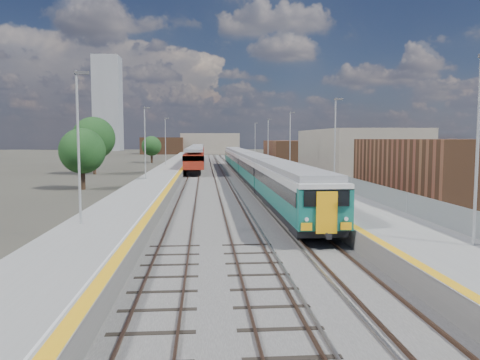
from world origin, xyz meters
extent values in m
plane|color=#47443A|center=(0.00, 50.00, 0.00)|extent=(320.00, 320.00, 0.00)
cube|color=#565451|center=(-2.25, 52.50, 0.03)|extent=(10.50, 155.00, 0.06)
cube|color=#4C3323|center=(0.78, 55.00, 0.11)|extent=(0.07, 160.00, 0.14)
cube|color=#4C3323|center=(2.22, 55.00, 0.11)|extent=(0.07, 160.00, 0.14)
cube|color=#4C3323|center=(-2.72, 55.00, 0.11)|extent=(0.07, 160.00, 0.14)
cube|color=#4C3323|center=(-1.28, 55.00, 0.11)|extent=(0.07, 160.00, 0.14)
cube|color=#4C3323|center=(-6.22, 55.00, 0.11)|extent=(0.07, 160.00, 0.14)
cube|color=#4C3323|center=(-4.78, 55.00, 0.11)|extent=(0.07, 160.00, 0.14)
cube|color=gray|center=(0.45, 55.00, 0.10)|extent=(0.08, 160.00, 0.10)
cube|color=gray|center=(-0.95, 55.00, 0.10)|extent=(0.08, 160.00, 0.10)
cube|color=black|center=(-2.00, -5.00, 0.04)|extent=(2.40, 0.22, 0.07)
cube|color=slate|center=(5.25, 52.50, 0.50)|extent=(4.70, 155.00, 1.00)
cube|color=gray|center=(5.25, 52.50, 1.00)|extent=(4.70, 155.00, 0.03)
cube|color=#F6AE15|center=(3.15, 52.50, 1.02)|extent=(0.40, 155.00, 0.01)
cube|color=gray|center=(7.45, 52.50, 1.60)|extent=(0.06, 155.00, 1.20)
cylinder|color=#9EA0A3|center=(6.60, 2.00, 4.77)|extent=(0.12, 0.12, 7.50)
cylinder|color=#9EA0A3|center=(6.60, 22.00, 4.77)|extent=(0.12, 0.12, 7.50)
cube|color=#4C4C4F|center=(6.85, 22.00, 8.42)|extent=(0.70, 0.18, 0.14)
cylinder|color=#9EA0A3|center=(6.60, 42.00, 4.77)|extent=(0.12, 0.12, 7.50)
cube|color=#4C4C4F|center=(6.85, 42.00, 8.42)|extent=(0.70, 0.18, 0.14)
cylinder|color=#9EA0A3|center=(6.60, 62.00, 4.77)|extent=(0.12, 0.12, 7.50)
cube|color=#4C4C4F|center=(6.85, 62.00, 8.42)|extent=(0.70, 0.18, 0.14)
cylinder|color=#9EA0A3|center=(6.60, 82.00, 4.77)|extent=(0.12, 0.12, 7.50)
cube|color=#4C4C4F|center=(6.85, 82.00, 8.42)|extent=(0.70, 0.18, 0.14)
cube|color=slate|center=(-9.05, 52.50, 0.50)|extent=(4.30, 155.00, 1.00)
cube|color=gray|center=(-9.05, 52.50, 1.00)|extent=(4.30, 155.00, 0.03)
cube|color=#F6AE15|center=(-7.15, 52.50, 1.02)|extent=(0.45, 155.00, 0.01)
cube|color=silver|center=(-7.50, 52.50, 1.03)|extent=(0.08, 155.00, 0.01)
cylinder|color=#9EA0A3|center=(-10.20, 8.00, 4.77)|extent=(0.12, 0.12, 7.50)
cube|color=#4C4C4F|center=(-9.95, 8.00, 8.42)|extent=(0.70, 0.18, 0.14)
cylinder|color=#9EA0A3|center=(-10.20, 34.00, 4.77)|extent=(0.12, 0.12, 7.50)
cube|color=#4C4C4F|center=(-9.95, 34.00, 8.42)|extent=(0.70, 0.18, 0.14)
cylinder|color=#9EA0A3|center=(-10.20, 60.00, 4.77)|extent=(0.12, 0.12, 7.50)
cube|color=#4C4C4F|center=(-9.95, 60.00, 8.42)|extent=(0.70, 0.18, 0.14)
cube|color=brown|center=(14.00, 18.00, 2.60)|extent=(9.00, 16.00, 5.20)
cube|color=gray|center=(16.00, 45.00, 3.20)|extent=(11.00, 22.00, 6.40)
cube|color=brown|center=(13.00, 78.00, 2.40)|extent=(8.00, 18.00, 4.80)
cube|color=gray|center=(-2.00, 150.00, 3.50)|extent=(20.00, 14.00, 7.00)
cube|color=brown|center=(-18.00, 145.00, 2.80)|extent=(14.00, 12.00, 5.60)
cube|color=gray|center=(-45.00, 190.00, 20.00)|extent=(11.00, 11.00, 40.00)
cube|color=black|center=(1.50, 14.71, 0.81)|extent=(2.51, 17.96, 0.42)
cube|color=#13655E|center=(1.50, 14.71, 1.55)|extent=(2.60, 17.96, 1.05)
cube|color=black|center=(1.50, 14.71, 2.38)|extent=(2.65, 17.96, 0.72)
cube|color=silver|center=(1.50, 14.71, 2.95)|extent=(2.60, 17.96, 0.44)
cube|color=gray|center=(1.50, 14.71, 3.33)|extent=(2.30, 17.96, 0.37)
cube|color=black|center=(1.50, 33.17, 0.81)|extent=(2.51, 17.96, 0.42)
cube|color=#13655E|center=(1.50, 33.17, 1.55)|extent=(2.60, 17.96, 1.05)
cube|color=black|center=(1.50, 33.17, 2.38)|extent=(2.65, 17.96, 0.72)
cube|color=silver|center=(1.50, 33.17, 2.95)|extent=(2.60, 17.96, 0.44)
cube|color=gray|center=(1.50, 33.17, 3.33)|extent=(2.30, 17.96, 0.37)
cube|color=black|center=(1.50, 51.64, 0.81)|extent=(2.51, 17.96, 0.42)
cube|color=#13655E|center=(1.50, 51.64, 1.55)|extent=(2.60, 17.96, 1.05)
cube|color=black|center=(1.50, 51.64, 2.38)|extent=(2.65, 17.96, 0.72)
cube|color=silver|center=(1.50, 51.64, 2.95)|extent=(2.60, 17.96, 0.44)
cube|color=gray|center=(1.50, 51.64, 3.33)|extent=(2.30, 17.96, 0.37)
cube|color=black|center=(1.50, 70.10, 0.81)|extent=(2.51, 17.96, 0.42)
cube|color=#13655E|center=(1.50, 70.10, 1.55)|extent=(2.60, 17.96, 1.05)
cube|color=black|center=(1.50, 70.10, 2.38)|extent=(2.65, 17.96, 0.72)
cube|color=silver|center=(1.50, 70.10, 2.95)|extent=(2.60, 17.96, 0.44)
cube|color=gray|center=(1.50, 70.10, 3.33)|extent=(2.30, 17.96, 0.37)
cube|color=#13655E|center=(1.50, 5.50, 1.98)|extent=(2.58, 0.55, 1.93)
cube|color=black|center=(1.50, 5.22, 2.53)|extent=(2.12, 0.06, 0.74)
cube|color=#FCAC10|center=(1.50, 5.16, 1.89)|extent=(0.97, 0.09, 1.93)
cube|color=black|center=(-5.50, 56.54, 0.48)|extent=(1.92, 16.36, 0.67)
cube|color=maroon|center=(-5.50, 56.54, 2.08)|extent=(2.84, 19.24, 2.03)
cube|color=black|center=(-5.50, 56.54, 2.58)|extent=(2.90, 19.24, 0.71)
cube|color=gray|center=(-5.50, 56.54, 3.60)|extent=(2.53, 19.24, 0.41)
cube|color=black|center=(-5.50, 76.28, 0.48)|extent=(1.92, 16.36, 0.67)
cube|color=maroon|center=(-5.50, 76.28, 2.08)|extent=(2.84, 19.24, 2.03)
cube|color=black|center=(-5.50, 76.28, 2.58)|extent=(2.90, 19.24, 0.71)
cube|color=gray|center=(-5.50, 76.28, 3.60)|extent=(2.53, 19.24, 0.41)
cube|color=black|center=(-5.50, 96.03, 0.48)|extent=(1.92, 16.36, 0.67)
cube|color=maroon|center=(-5.50, 96.03, 2.08)|extent=(2.84, 19.24, 2.03)
cube|color=black|center=(-5.50, 96.03, 2.58)|extent=(2.90, 19.24, 0.71)
cube|color=gray|center=(-5.50, 96.03, 3.60)|extent=(2.53, 19.24, 0.41)
cylinder|color=#382619|center=(-16.48, 33.41, 1.10)|extent=(0.44, 0.44, 2.20)
sphere|color=#163B17|center=(-16.48, 33.41, 3.98)|extent=(4.65, 4.65, 4.65)
cylinder|color=#382619|center=(-20.11, 54.36, 1.47)|extent=(0.44, 0.44, 2.94)
sphere|color=#163B17|center=(-20.11, 54.36, 5.30)|extent=(6.20, 6.20, 6.20)
cylinder|color=#382619|center=(-15.40, 86.97, 1.00)|extent=(0.44, 0.44, 2.01)
sphere|color=#163B17|center=(-15.40, 86.97, 3.63)|extent=(4.24, 4.24, 4.24)
cylinder|color=#382619|center=(21.37, 62.28, 1.11)|extent=(0.44, 0.44, 2.22)
sphere|color=#163B17|center=(21.37, 62.28, 4.00)|extent=(4.68, 4.68, 4.68)
camera|label=1|loc=(-4.05, -15.50, 5.25)|focal=35.00mm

